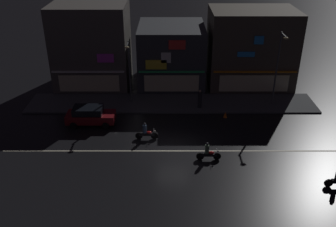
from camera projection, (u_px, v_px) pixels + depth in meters
ground_plane at (173, 151)px, 29.61m from camera, size 140.00×140.00×0.00m
lane_divider_stripe at (173, 151)px, 29.60m from camera, size 27.06×0.16×0.01m
sidewalk_far at (172, 103)px, 37.20m from camera, size 28.49×4.34×0.14m
storefront_left_block at (172, 54)px, 41.05m from camera, size 7.08×7.74×6.40m
storefront_center_block at (251, 48)px, 40.07m from camera, size 8.97×6.49×8.21m
storefront_right_block at (93, 45)px, 40.07m from camera, size 7.80×6.74×8.83m
streetlamp_west at (130, 67)px, 35.45m from camera, size 0.44×1.64×6.24m
streetlamp_mid at (279, 64)px, 34.78m from camera, size 0.44×1.64×7.22m
pedestrian_on_sidewalk at (201, 99)px, 35.83m from camera, size 0.39×0.39×1.84m
parked_car_near_kerb at (91, 115)px, 33.19m from camera, size 4.30×1.98×1.67m
motorcycle_lead at (147, 132)px, 30.98m from camera, size 1.90×0.60×1.52m
motorcycle_following at (209, 153)px, 28.25m from camera, size 1.90×0.60×1.52m
traffic_cone at (226, 115)px, 34.56m from camera, size 0.36×0.36×0.55m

